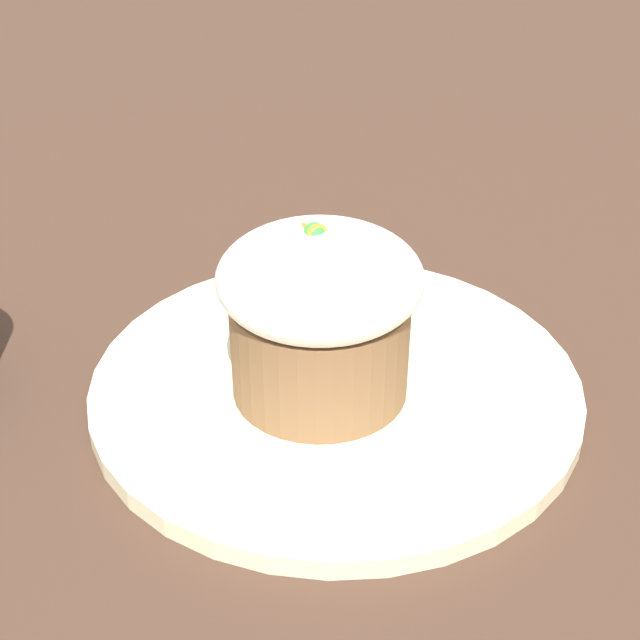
# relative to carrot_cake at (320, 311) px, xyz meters

# --- Properties ---
(ground_plane) EXTENTS (4.00, 4.00, 0.00)m
(ground_plane) POSITION_rel_carrot_cake_xyz_m (0.01, -0.01, -0.06)
(ground_plane) COLOR #3D281E
(dessert_plate) EXTENTS (0.27, 0.27, 0.01)m
(dessert_plate) POSITION_rel_carrot_cake_xyz_m (0.01, -0.01, -0.05)
(dessert_plate) COLOR beige
(dessert_plate) RESTS_ON ground_plane
(carrot_cake) EXTENTS (0.10, 0.10, 0.10)m
(carrot_cake) POSITION_rel_carrot_cake_xyz_m (0.00, 0.00, 0.00)
(carrot_cake) COLOR brown
(carrot_cake) RESTS_ON dessert_plate
(spoon) EXTENTS (0.06, 0.12, 0.01)m
(spoon) POSITION_rel_carrot_cake_xyz_m (0.02, -0.03, -0.05)
(spoon) COLOR #B7B7BC
(spoon) RESTS_ON dessert_plate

